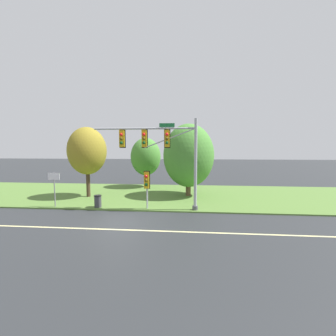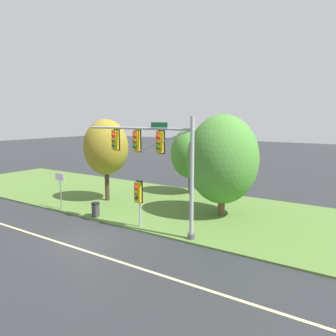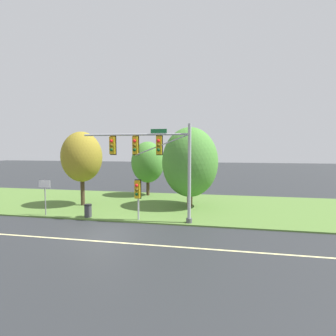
# 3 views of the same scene
# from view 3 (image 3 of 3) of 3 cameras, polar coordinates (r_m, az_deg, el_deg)

# --- Properties ---
(ground_plane) EXTENTS (160.00, 160.00, 0.00)m
(ground_plane) POSITION_cam_3_polar(r_m,az_deg,el_deg) (16.56, -14.12, -13.73)
(ground_plane) COLOR #282B2D
(lane_stripe) EXTENTS (36.00, 0.16, 0.01)m
(lane_stripe) POSITION_cam_3_polar(r_m,az_deg,el_deg) (15.54, -16.06, -14.98)
(lane_stripe) COLOR beige
(lane_stripe) RESTS_ON ground
(grass_verge) EXTENTS (48.00, 11.50, 0.10)m
(grass_verge) POSITION_cam_3_polar(r_m,az_deg,el_deg) (24.02, -5.70, -7.81)
(grass_verge) COLOR #517533
(grass_verge) RESTS_ON ground
(traffic_signal_mast) EXTENTS (7.66, 0.49, 6.61)m
(traffic_signal_mast) POSITION_cam_3_polar(r_m,az_deg,el_deg) (17.74, -2.99, 2.76)
(traffic_signal_mast) COLOR #9EA0A5
(traffic_signal_mast) RESTS_ON grass_verge
(pedestrian_signal_near_kerb) EXTENTS (0.46, 0.55, 2.84)m
(pedestrian_signal_near_kerb) POSITION_cam_3_polar(r_m,az_deg,el_deg) (18.19, -6.66, -5.11)
(pedestrian_signal_near_kerb) COLOR #9EA0A5
(pedestrian_signal_near_kerb) RESTS_ON grass_verge
(route_sign_post) EXTENTS (0.92, 0.08, 2.66)m
(route_sign_post) POSITION_cam_3_polar(r_m,az_deg,el_deg) (21.56, -25.22, -4.62)
(route_sign_post) COLOR slate
(route_sign_post) RESTS_ON grass_verge
(tree_nearest_road) EXTENTS (3.48, 3.48, 6.43)m
(tree_nearest_road) POSITION_cam_3_polar(r_m,az_deg,el_deg) (23.94, -18.26, 2.29)
(tree_nearest_road) COLOR #423021
(tree_nearest_road) RESTS_ON grass_verge
(tree_left_of_mast) EXTENTS (3.46, 3.46, 5.69)m
(tree_left_of_mast) POSITION_cam_3_polar(r_m,az_deg,el_deg) (27.68, -4.43, 1.25)
(tree_left_of_mast) COLOR #423021
(tree_left_of_mast) RESTS_ON grass_verge
(tree_behind_signpost) EXTENTS (4.75, 4.75, 6.78)m
(tree_behind_signpost) POSITION_cam_3_polar(r_m,az_deg,el_deg) (22.37, 4.79, 1.25)
(tree_behind_signpost) COLOR brown
(tree_behind_signpost) RESTS_ON grass_verge
(trash_bin) EXTENTS (0.56, 0.56, 0.93)m
(trash_bin) POSITION_cam_3_polar(r_m,az_deg,el_deg) (20.14, -17.02, -8.85)
(trash_bin) COLOR #38383D
(trash_bin) RESTS_ON grass_verge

